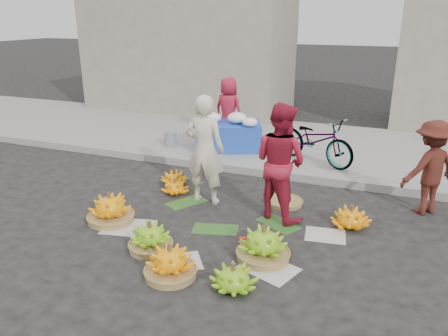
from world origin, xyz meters
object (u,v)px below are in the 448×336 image
(vendor_cream, at_px, (205,150))
(bicycle, at_px, (315,140))
(banana_bunch_0, at_px, (110,208))
(banana_bunch_4, at_px, (263,244))
(flower_table, at_px, (229,134))

(vendor_cream, relative_size, bicycle, 1.01)
(vendor_cream, bearing_deg, banana_bunch_0, 47.07)
(banana_bunch_4, height_order, flower_table, flower_table)
(banana_bunch_4, bearing_deg, flower_table, 116.56)
(banana_bunch_0, relative_size, flower_table, 0.44)
(flower_table, bearing_deg, banana_bunch_0, -119.35)
(vendor_cream, xyz_separation_m, flower_table, (-0.56, 2.54, -0.43))
(banana_bunch_4, xyz_separation_m, flower_table, (-1.95, 3.90, 0.25))
(banana_bunch_4, bearing_deg, bicycle, 90.69)
(banana_bunch_0, height_order, flower_table, flower_table)
(banana_bunch_4, distance_m, bicycle, 3.69)
(banana_bunch_4, xyz_separation_m, vendor_cream, (-1.39, 1.36, 0.69))
(flower_table, xyz_separation_m, bicycle, (1.91, -0.23, 0.13))
(banana_bunch_0, relative_size, banana_bunch_4, 0.93)
(flower_table, distance_m, bicycle, 1.92)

